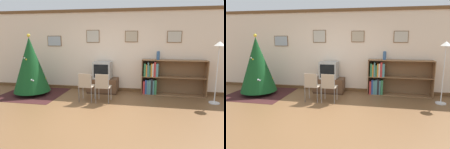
# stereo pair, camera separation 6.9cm
# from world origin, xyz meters

# --- Properties ---
(ground_plane) EXTENTS (24.00, 24.00, 0.00)m
(ground_plane) POSITION_xyz_m (0.00, 0.00, 0.00)
(ground_plane) COLOR brown
(wall_back) EXTENTS (9.00, 0.11, 2.70)m
(wall_back) POSITION_xyz_m (-0.00, 2.51, 1.35)
(wall_back) COLOR beige
(wall_back) RESTS_ON ground_plane
(area_rug) EXTENTS (1.89, 1.76, 0.01)m
(area_rug) POSITION_xyz_m (-2.38, 1.53, 0.00)
(area_rug) COLOR #381919
(area_rug) RESTS_ON ground_plane
(christmas_tree) EXTENTS (1.11, 1.11, 1.89)m
(christmas_tree) POSITION_xyz_m (-2.38, 1.53, 0.95)
(christmas_tree) COLOR maroon
(christmas_tree) RESTS_ON area_rug
(tv_console) EXTENTS (0.99, 0.55, 0.48)m
(tv_console) POSITION_xyz_m (-0.23, 2.17, 0.24)
(tv_console) COLOR #412A1A
(tv_console) RESTS_ON ground_plane
(television) EXTENTS (0.56, 0.50, 0.54)m
(television) POSITION_xyz_m (-0.23, 2.16, 0.75)
(television) COLOR #9E9E99
(television) RESTS_ON tv_console
(folding_chair_left) EXTENTS (0.40, 0.40, 0.82)m
(folding_chair_left) POSITION_xyz_m (-0.47, 1.14, 0.47)
(folding_chair_left) COLOR tan
(folding_chair_left) RESTS_ON ground_plane
(folding_chair_right) EXTENTS (0.40, 0.40, 0.82)m
(folding_chair_right) POSITION_xyz_m (0.01, 1.14, 0.47)
(folding_chair_right) COLOR tan
(folding_chair_right) RESTS_ON ground_plane
(bookshelf) EXTENTS (1.95, 0.36, 1.11)m
(bookshelf) POSITION_xyz_m (1.65, 2.27, 0.54)
(bookshelf) COLOR olive
(bookshelf) RESTS_ON ground_plane
(vase) EXTENTS (0.10, 0.10, 0.26)m
(vase) POSITION_xyz_m (1.52, 2.26, 1.24)
(vase) COLOR #335684
(vase) RESTS_ON bookshelf
(standing_lamp) EXTENTS (0.28, 0.28, 1.69)m
(standing_lamp) POSITION_xyz_m (3.05, 1.64, 1.30)
(standing_lamp) COLOR silver
(standing_lamp) RESTS_ON ground_plane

